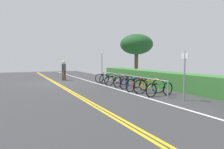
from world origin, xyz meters
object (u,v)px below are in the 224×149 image
object	(u,v)px
sign_post_near	(102,62)
tree_near_left	(136,45)
bike_rack	(127,78)
bicycle_2	(117,80)
pedestrian	(64,69)
bicycle_6	(149,86)
bicycle_4	(131,83)
bicycle_5	(137,84)
bicycle_1	(111,79)
bicycle_7	(160,89)
bicycle_0	(106,78)
bicycle_3	(123,81)
sign_post_far	(185,71)

from	to	relation	value
sign_post_near	tree_near_left	bearing A→B (deg)	111.01
bike_rack	bicycle_2	world-z (taller)	bike_rack
bicycle_2	pedestrian	world-z (taller)	pedestrian
pedestrian	sign_post_near	distance (m)	3.25
bicycle_6	bicycle_4	bearing A→B (deg)	178.58
bicycle_5	bicycle_6	size ratio (longest dim) A/B	1.00
bike_rack	bicycle_1	world-z (taller)	bike_rack
bicycle_4	tree_near_left	world-z (taller)	tree_near_left
bicycle_7	bicycle_0	bearing A→B (deg)	179.91
bicycle_4	sign_post_near	size ratio (longest dim) A/B	0.67
bicycle_2	bicycle_4	xyz separation A→B (m)	(1.73, 0.06, -0.01)
bicycle_0	bicycle_6	distance (m)	5.52
bicycle_0	bicycle_7	size ratio (longest dim) A/B	1.01
bike_rack	bicycle_0	world-z (taller)	bike_rack
bicycle_1	tree_near_left	xyz separation A→B (m)	(-3.48, 4.28, 2.79)
bicycle_4	bicycle_3	bearing A→B (deg)	-179.96
sign_post_near	bicycle_3	bearing A→B (deg)	-0.68
bicycle_4	bicycle_5	world-z (taller)	bicycle_5
bicycle_0	pedestrian	world-z (taller)	pedestrian
bicycle_6	bicycle_7	xyz separation A→B (m)	(0.83, 0.00, -0.04)
bicycle_7	tree_near_left	xyz separation A→B (m)	(-8.94, 4.33, 2.80)
bicycle_3	pedestrian	world-z (taller)	pedestrian
bicycle_6	pedestrian	xyz separation A→B (m)	(-8.29, -2.54, 0.57)
sign_post_near	sign_post_far	xyz separation A→B (m)	(8.63, 0.14, -0.24)
sign_post_far	bicycle_2	bearing A→B (deg)	-177.60
sign_post_far	tree_near_left	distance (m)	11.20
sign_post_near	bicycle_2	bearing A→B (deg)	-2.15
bicycle_0	bicycle_1	distance (m)	0.89
bicycle_2	bicycle_6	bearing A→B (deg)	0.26
bicycle_5	sign_post_far	distance (m)	3.25
bicycle_0	bicycle_5	size ratio (longest dim) A/B	1.00
bicycle_2	sign_post_near	xyz separation A→B (m)	(-2.84, 0.11, 1.18)
bicycle_5	pedestrian	size ratio (longest dim) A/B	1.07
bicycle_1	bicycle_5	world-z (taller)	bicycle_5
bicycle_1	bicycle_6	xyz separation A→B (m)	(4.63, -0.05, 0.03)
bicycle_1	tree_near_left	distance (m)	6.18
bicycle_2	bicycle_1	bearing A→B (deg)	176.12
bicycle_3	bicycle_5	xyz separation A→B (m)	(1.87, -0.17, 0.01)
bicycle_2	pedestrian	distance (m)	5.33
bicycle_0	bicycle_2	bearing A→B (deg)	-0.87
bicycle_0	bicycle_5	bearing A→B (deg)	-1.74
bicycle_2	tree_near_left	world-z (taller)	tree_near_left
bicycle_2	sign_post_near	world-z (taller)	sign_post_near
bicycle_7	bicycle_6	bearing A→B (deg)	-179.80
pedestrian	bicycle_4	bearing A→B (deg)	22.07
bicycle_3	bicycle_7	xyz separation A→B (m)	(3.65, -0.04, -0.02)
bike_rack	bicycle_7	bearing A→B (deg)	0.07
bicycle_3	bicycle_7	bearing A→B (deg)	-0.69
bicycle_3	bicycle_6	distance (m)	2.82
sign_post_far	tree_near_left	world-z (taller)	tree_near_left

